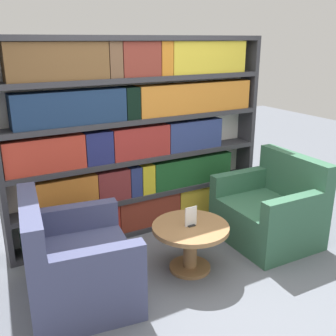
% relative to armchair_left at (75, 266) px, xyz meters
% --- Properties ---
extents(ground_plane, '(14.00, 14.00, 0.00)m').
position_rel_armchair_left_xyz_m(ground_plane, '(1.01, -0.43, -0.30)').
color(ground_plane, slate).
extents(bookshelf, '(2.84, 0.30, 2.04)m').
position_rel_armchair_left_xyz_m(bookshelf, '(0.98, 0.89, 0.73)').
color(bookshelf, silver).
rests_on(bookshelf, ground_plane).
extents(armchair_left, '(0.93, 1.03, 0.88)m').
position_rel_armchair_left_xyz_m(armchair_left, '(0.00, 0.00, 0.00)').
color(armchair_left, '#42476B').
rests_on(armchair_left, ground_plane).
extents(armchair_right, '(0.83, 0.95, 0.88)m').
position_rel_armchair_left_xyz_m(armchair_right, '(2.05, -0.01, 0.00)').
color(armchair_right, '#336047').
rests_on(armchair_right, ground_plane).
extents(coffee_table, '(0.69, 0.69, 0.44)m').
position_rel_armchair_left_xyz_m(coffee_table, '(1.03, -0.08, 0.01)').
color(coffee_table, olive).
rests_on(coffee_table, ground_plane).
extents(table_sign, '(0.11, 0.06, 0.18)m').
position_rel_armchair_left_xyz_m(table_sign, '(1.03, -0.08, 0.21)').
color(table_sign, black).
rests_on(table_sign, coffee_table).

